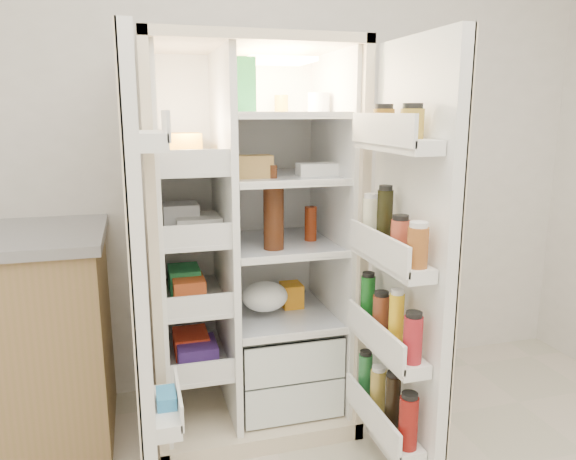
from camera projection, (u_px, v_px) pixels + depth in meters
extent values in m
cube|color=silver|center=(240.00, 140.00, 2.85)|extent=(4.00, 0.02, 2.70)
cube|color=beige|center=(236.00, 227.00, 2.87)|extent=(0.92, 0.04, 1.80)
cube|color=beige|center=(152.00, 247.00, 2.44)|extent=(0.04, 0.70, 1.80)
cube|color=beige|center=(336.00, 235.00, 2.67)|extent=(0.04, 0.70, 1.80)
cube|color=beige|center=(245.00, 44.00, 2.37)|extent=(0.92, 0.70, 0.04)
cube|color=beige|center=(251.00, 407.00, 2.74)|extent=(0.92, 0.70, 0.08)
cube|color=white|center=(236.00, 224.00, 2.83)|extent=(0.84, 0.02, 1.68)
cube|color=white|center=(158.00, 242.00, 2.44)|extent=(0.02, 0.62, 1.68)
cube|color=white|center=(330.00, 232.00, 2.66)|extent=(0.02, 0.62, 1.68)
cube|color=white|center=(225.00, 238.00, 2.52)|extent=(0.03, 0.62, 1.68)
cube|color=white|center=(281.00, 378.00, 2.73)|extent=(0.47, 0.52, 0.19)
cube|color=white|center=(281.00, 341.00, 2.69)|extent=(0.47, 0.52, 0.19)
cube|color=#FFD18C|center=(277.00, 61.00, 2.47)|extent=(0.30, 0.30, 0.02)
cube|color=silver|center=(196.00, 356.00, 2.60)|extent=(0.28, 0.58, 0.02)
cube|color=silver|center=(193.00, 297.00, 2.54)|extent=(0.28, 0.58, 0.02)
cube|color=silver|center=(191.00, 234.00, 2.48)|extent=(0.28, 0.58, 0.02)
cube|color=silver|center=(188.00, 168.00, 2.41)|extent=(0.28, 0.58, 0.02)
cube|color=silver|center=(280.00, 314.00, 2.68)|extent=(0.49, 0.58, 0.01)
cube|color=silver|center=(280.00, 243.00, 2.60)|extent=(0.49, 0.58, 0.01)
cube|color=silver|center=(280.00, 176.00, 2.53)|extent=(0.49, 0.58, 0.02)
cube|color=silver|center=(280.00, 115.00, 2.47)|extent=(0.49, 0.58, 0.02)
cube|color=#F23F22|center=(195.00, 345.00, 2.59)|extent=(0.16, 0.20, 0.10)
cube|color=#2BA159|center=(193.00, 282.00, 2.53)|extent=(0.14, 0.18, 0.12)
cube|color=silver|center=(190.00, 224.00, 2.47)|extent=(0.20, 0.22, 0.07)
cube|color=#F3A328|center=(188.00, 150.00, 2.39)|extent=(0.15, 0.16, 0.14)
cube|color=#4B2B82|center=(195.00, 346.00, 2.59)|extent=(0.18, 0.20, 0.09)
cube|color=#E25B27|center=(193.00, 284.00, 2.53)|extent=(0.14, 0.18, 0.10)
cube|color=white|center=(190.00, 219.00, 2.46)|extent=(0.16, 0.16, 0.12)
sphere|color=orange|center=(261.00, 401.00, 2.64)|extent=(0.07, 0.07, 0.07)
sphere|color=orange|center=(277.00, 394.00, 2.70)|extent=(0.07, 0.07, 0.07)
sphere|color=orange|center=(298.00, 395.00, 2.69)|extent=(0.07, 0.07, 0.07)
sphere|color=orange|center=(264.00, 386.00, 2.78)|extent=(0.07, 0.07, 0.07)
sphere|color=orange|center=(284.00, 385.00, 2.79)|extent=(0.07, 0.07, 0.07)
ellipsoid|color=#336923|center=(280.00, 337.00, 2.70)|extent=(0.26, 0.24, 0.11)
cylinder|color=#421E0E|center=(274.00, 218.00, 2.43)|extent=(0.09, 0.09, 0.29)
cylinder|color=maroon|center=(311.00, 224.00, 2.61)|extent=(0.06, 0.06, 0.16)
cube|color=#28934A|center=(245.00, 85.00, 2.29)|extent=(0.08, 0.08, 0.23)
cylinder|color=white|center=(319.00, 103.00, 2.51)|extent=(0.10, 0.10, 0.09)
cylinder|color=#A48325|center=(281.00, 104.00, 2.61)|extent=(0.07, 0.07, 0.08)
cube|color=white|center=(321.00, 169.00, 2.50)|extent=(0.22, 0.09, 0.06)
cube|color=#A17C40|center=(253.00, 167.00, 2.40)|extent=(0.16, 0.09, 0.10)
ellipsoid|color=white|center=(265.00, 302.00, 2.62)|extent=(0.22, 0.20, 0.14)
cube|color=orange|center=(291.00, 295.00, 2.76)|extent=(0.10, 0.12, 0.12)
cube|color=white|center=(140.00, 285.00, 1.91)|extent=(0.05, 0.40, 1.72)
cube|color=beige|center=(132.00, 286.00, 1.90)|extent=(0.01, 0.40, 1.72)
cube|color=white|center=(167.00, 412.00, 2.03)|extent=(0.09, 0.32, 0.06)
cube|color=white|center=(153.00, 141.00, 1.82)|extent=(0.09, 0.32, 0.06)
cube|color=#338CCC|center=(167.00, 404.00, 2.03)|extent=(0.07, 0.12, 0.10)
cube|color=white|center=(410.00, 270.00, 2.09)|extent=(0.05, 0.58, 1.72)
cube|color=beige|center=(416.00, 270.00, 2.09)|extent=(0.01, 0.58, 1.72)
cube|color=white|center=(383.00, 424.00, 2.20)|extent=(0.11, 0.50, 0.05)
cube|color=white|center=(387.00, 346.00, 2.13)|extent=(0.11, 0.50, 0.05)
cube|color=white|center=(390.00, 259.00, 2.05)|extent=(0.11, 0.50, 0.05)
cube|color=white|center=(395.00, 144.00, 1.96)|extent=(0.11, 0.50, 0.05)
cylinder|color=maroon|center=(408.00, 423.00, 1.99)|extent=(0.07, 0.07, 0.20)
cylinder|color=black|center=(392.00, 402.00, 2.11)|extent=(0.06, 0.06, 0.22)
cylinder|color=#A48A36|center=(378.00, 391.00, 2.23)|extent=(0.06, 0.06, 0.18)
cylinder|color=#236B34|center=(365.00, 375.00, 2.35)|extent=(0.06, 0.06, 0.19)
cylinder|color=maroon|center=(413.00, 340.00, 1.92)|extent=(0.07, 0.07, 0.17)
cylinder|color=yellow|center=(396.00, 321.00, 2.04)|extent=(0.06, 0.06, 0.21)
cylinder|color=brown|center=(381.00, 315.00, 2.16)|extent=(0.07, 0.07, 0.16)
cylinder|color=#16611E|center=(368.00, 299.00, 2.28)|extent=(0.06, 0.06, 0.20)
cylinder|color=brown|center=(418.00, 247.00, 1.85)|extent=(0.07, 0.07, 0.14)
cylinder|color=#AB432C|center=(400.00, 239.00, 1.97)|extent=(0.07, 0.07, 0.14)
cylinder|color=black|center=(385.00, 220.00, 2.08)|extent=(0.06, 0.06, 0.23)
cylinder|color=#F1F0C7|center=(370.00, 220.00, 2.21)|extent=(0.06, 0.06, 0.18)
cylinder|color=#A8852A|center=(412.00, 124.00, 1.83)|extent=(0.08, 0.08, 0.10)
cylinder|color=#885B18|center=(384.00, 122.00, 2.04)|extent=(0.08, 0.08, 0.10)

